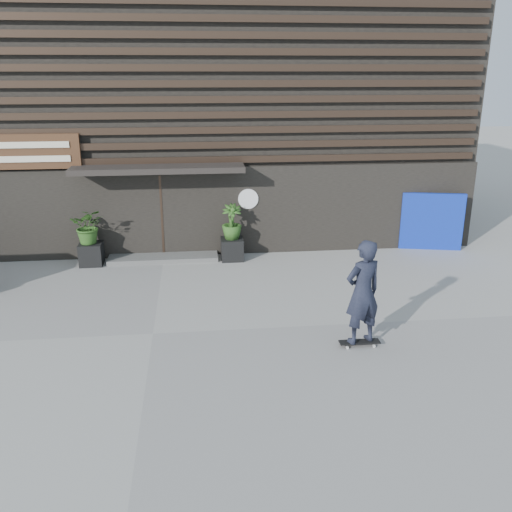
{
  "coord_description": "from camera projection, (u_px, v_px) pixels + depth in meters",
  "views": [
    {
      "loc": [
        0.94,
        -10.16,
        5.0
      ],
      "look_at": [
        2.23,
        1.36,
        1.1
      ],
      "focal_mm": 38.9,
      "sensor_mm": 36.0,
      "label": 1
    }
  ],
  "objects": [
    {
      "name": "ground",
      "position": [
        153.0,
        334.0,
        11.07
      ],
      "size": [
        80.0,
        80.0,
        0.0
      ],
      "primitive_type": "plane",
      "color": "gray",
      "rests_on": "ground"
    },
    {
      "name": "entrance_step",
      "position": [
        163.0,
        257.0,
        15.38
      ],
      "size": [
        3.0,
        0.8,
        0.12
      ],
      "primitive_type": "cube",
      "color": "#535250",
      "rests_on": "ground"
    },
    {
      "name": "planter_pot_left",
      "position": [
        91.0,
        254.0,
        14.92
      ],
      "size": [
        0.6,
        0.6,
        0.6
      ],
      "primitive_type": "cube",
      "color": "black",
      "rests_on": "ground"
    },
    {
      "name": "bamboo_left",
      "position": [
        89.0,
        226.0,
        14.67
      ],
      "size": [
        0.86,
        0.75,
        0.96
      ],
      "primitive_type": "imported",
      "color": "#2D591E",
      "rests_on": "planter_pot_left"
    },
    {
      "name": "planter_pot_right",
      "position": [
        232.0,
        249.0,
        15.32
      ],
      "size": [
        0.6,
        0.6,
        0.6
      ],
      "primitive_type": "cube",
      "color": "black",
      "rests_on": "ground"
    },
    {
      "name": "bamboo_right",
      "position": [
        232.0,
        222.0,
        15.07
      ],
      "size": [
        0.54,
        0.54,
        0.96
      ],
      "primitive_type": "imported",
      "color": "#2D591E",
      "rests_on": "planter_pot_right"
    },
    {
      "name": "blue_tarp",
      "position": [
        432.0,
        222.0,
        16.04
      ],
      "size": [
        1.76,
        0.5,
        1.67
      ],
      "primitive_type": "cube",
      "rotation": [
        0.0,
        0.0,
        -0.22
      ],
      "color": "#0C249F",
      "rests_on": "ground"
    },
    {
      "name": "building",
      "position": [
        165.0,
        101.0,
        19.18
      ],
      "size": [
        18.0,
        11.0,
        8.0
      ],
      "color": "black",
      "rests_on": "ground"
    },
    {
      "name": "skateboarder",
      "position": [
        363.0,
        293.0,
        10.23
      ],
      "size": [
        0.85,
        0.69,
        2.11
      ],
      "color": "black",
      "rests_on": "ground"
    }
  ]
}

